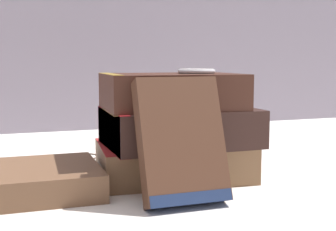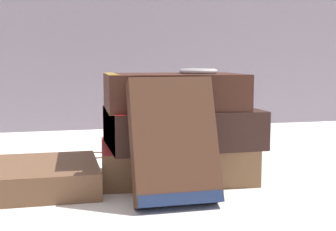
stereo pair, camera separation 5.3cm
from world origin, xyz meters
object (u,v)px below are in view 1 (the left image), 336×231
(pocket_watch, at_px, (196,71))
(reading_glasses, at_px, (101,155))
(book_flat_middle, at_px, (176,127))
(book_flat_bottom, at_px, (169,161))
(book_leaning_front, at_px, (182,145))
(book_flat_top, at_px, (168,91))

(pocket_watch, bearing_deg, reading_glasses, 115.99)
(pocket_watch, bearing_deg, book_flat_middle, 172.99)
(book_flat_bottom, relative_size, book_flat_middle, 1.08)
(book_leaning_front, relative_size, pocket_watch, 2.62)
(book_flat_bottom, xyz_separation_m, book_flat_middle, (0.01, -0.01, 0.04))
(book_flat_middle, distance_m, pocket_watch, 0.07)
(book_flat_middle, bearing_deg, book_leaning_front, -106.97)
(reading_glasses, bearing_deg, book_flat_bottom, -72.10)
(book_flat_top, xyz_separation_m, reading_glasses, (-0.05, 0.17, -0.11))
(book_flat_bottom, relative_size, pocket_watch, 3.89)
(book_flat_top, bearing_deg, pocket_watch, -3.85)
(book_flat_top, relative_size, reading_glasses, 1.64)
(book_flat_middle, xyz_separation_m, pocket_watch, (0.03, -0.00, 0.07))
(book_flat_bottom, distance_m, pocket_watch, 0.12)
(book_flat_bottom, height_order, reading_glasses, book_flat_bottom)
(book_flat_bottom, bearing_deg, book_flat_top, -108.38)
(book_flat_middle, height_order, book_leaning_front, book_leaning_front)
(book_flat_bottom, xyz_separation_m, book_flat_top, (-0.00, -0.01, 0.09))
(reading_glasses, bearing_deg, book_flat_middle, -71.75)
(book_flat_middle, bearing_deg, book_flat_bottom, 113.79)
(book_flat_middle, xyz_separation_m, book_flat_top, (-0.01, 0.00, 0.04))
(book_flat_bottom, relative_size, book_flat_top, 1.15)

